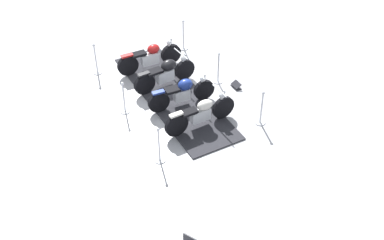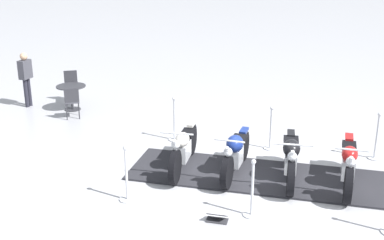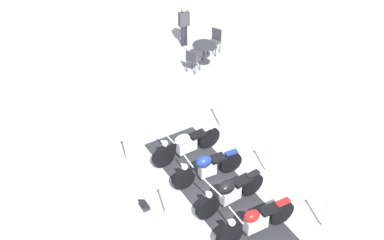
{
  "view_description": "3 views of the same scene",
  "coord_description": "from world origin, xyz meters",
  "px_view_note": "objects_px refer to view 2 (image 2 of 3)",
  "views": [
    {
      "loc": [
        0.34,
        -12.07,
        8.99
      ],
      "look_at": [
        0.54,
        -1.87,
        0.56
      ],
      "focal_mm": 44.84,
      "sensor_mm": 36.0,
      "label": 1
    },
    {
      "loc": [
        8.1,
        5.29,
        4.61
      ],
      "look_at": [
        0.18,
        -1.82,
        0.9
      ],
      "focal_mm": 46.89,
      "sensor_mm": 36.0,
      "label": 2
    },
    {
      "loc": [
        1.24,
        10.16,
        10.46
      ],
      "look_at": [
        0.62,
        -1.87,
        1.1
      ],
      "focal_mm": 49.49,
      "sensor_mm": 36.0,
      "label": 3
    }
  ],
  "objects_px": {
    "cafe_chair_near_table": "(72,100)",
    "stanchion_right_front": "(127,182)",
    "stanchion_left_front": "(174,126)",
    "info_placard": "(217,218)",
    "stanchion_left_rear": "(376,143)",
    "motorcycle_navy": "(236,153)",
    "bystander_person": "(26,75)",
    "motorcycle_maroon": "(348,164)",
    "stanchion_right_mid": "(252,197)",
    "cafe_chair_across_table": "(71,85)",
    "motorcycle_black": "(291,158)",
    "stanchion_left_mid": "(271,134)",
    "cafe_table": "(71,92)",
    "motorcycle_cream": "(183,148)"
  },
  "relations": [
    {
      "from": "cafe_chair_near_table",
      "to": "stanchion_right_front",
      "type": "bearing_deg",
      "value": -170.09
    },
    {
      "from": "cafe_chair_near_table",
      "to": "stanchion_left_front",
      "type": "bearing_deg",
      "value": -133.41
    },
    {
      "from": "info_placard",
      "to": "stanchion_left_rear",
      "type": "bearing_deg",
      "value": -129.25
    },
    {
      "from": "motorcycle_navy",
      "to": "bystander_person",
      "type": "relative_size",
      "value": 1.23
    },
    {
      "from": "motorcycle_maroon",
      "to": "stanchion_right_mid",
      "type": "distance_m",
      "value": 2.34
    },
    {
      "from": "stanchion_left_front",
      "to": "info_placard",
      "type": "bearing_deg",
      "value": 54.51
    },
    {
      "from": "motorcycle_maroon",
      "to": "cafe_chair_across_table",
      "type": "height_order",
      "value": "motorcycle_maroon"
    },
    {
      "from": "motorcycle_navy",
      "to": "motorcycle_black",
      "type": "relative_size",
      "value": 1.06
    },
    {
      "from": "stanchion_left_mid",
      "to": "stanchion_right_front",
      "type": "height_order",
      "value": "stanchion_right_front"
    },
    {
      "from": "cafe_chair_near_table",
      "to": "cafe_chair_across_table",
      "type": "xyz_separation_m",
      "value": [
        -0.93,
        -1.36,
        0.02
      ]
    },
    {
      "from": "motorcycle_maroon",
      "to": "bystander_person",
      "type": "height_order",
      "value": "bystander_person"
    },
    {
      "from": "cafe_table",
      "to": "stanchion_right_mid",
      "type": "bearing_deg",
      "value": 78.66
    },
    {
      "from": "motorcycle_black",
      "to": "cafe_chair_across_table",
      "type": "bearing_deg",
      "value": -124.24
    },
    {
      "from": "cafe_chair_near_table",
      "to": "bystander_person",
      "type": "height_order",
      "value": "bystander_person"
    },
    {
      "from": "stanchion_right_mid",
      "to": "motorcycle_navy",
      "type": "bearing_deg",
      "value": -132.69
    },
    {
      "from": "motorcycle_maroon",
      "to": "stanchion_left_front",
      "type": "distance_m",
      "value": 4.4
    },
    {
      "from": "motorcycle_black",
      "to": "cafe_chair_near_table",
      "type": "xyz_separation_m",
      "value": [
        0.62,
        -6.66,
        0.01
      ]
    },
    {
      "from": "stanchion_left_rear",
      "to": "motorcycle_black",
      "type": "bearing_deg",
      "value": -19.88
    },
    {
      "from": "cafe_chair_across_table",
      "to": "stanchion_left_front",
      "type": "bearing_deg",
      "value": 32.2
    },
    {
      "from": "motorcycle_black",
      "to": "cafe_table",
      "type": "height_order",
      "value": "motorcycle_black"
    },
    {
      "from": "motorcycle_black",
      "to": "cafe_table",
      "type": "xyz_separation_m",
      "value": [
        0.16,
        -7.33,
        0.04
      ]
    },
    {
      "from": "stanchion_left_mid",
      "to": "motorcycle_maroon",
      "type": "bearing_deg",
      "value": 73.55
    },
    {
      "from": "motorcycle_black",
      "to": "motorcycle_maroon",
      "type": "distance_m",
      "value": 1.13
    },
    {
      "from": "motorcycle_navy",
      "to": "info_placard",
      "type": "bearing_deg",
      "value": 4.25
    },
    {
      "from": "motorcycle_maroon",
      "to": "cafe_chair_near_table",
      "type": "height_order",
      "value": "motorcycle_maroon"
    },
    {
      "from": "motorcycle_maroon",
      "to": "stanchion_right_front",
      "type": "relative_size",
      "value": 1.87
    },
    {
      "from": "motorcycle_navy",
      "to": "motorcycle_cream",
      "type": "bearing_deg",
      "value": -86.13
    },
    {
      "from": "motorcycle_black",
      "to": "info_placard",
      "type": "relative_size",
      "value": 4.42
    },
    {
      "from": "motorcycle_navy",
      "to": "cafe_chair_across_table",
      "type": "distance_m",
      "value": 7.06
    },
    {
      "from": "stanchion_left_front",
      "to": "cafe_chair_near_table",
      "type": "bearing_deg",
      "value": -77.65
    },
    {
      "from": "bystander_person",
      "to": "cafe_chair_near_table",
      "type": "bearing_deg",
      "value": -14.26
    },
    {
      "from": "motorcycle_black",
      "to": "cafe_table",
      "type": "distance_m",
      "value": 7.34
    },
    {
      "from": "stanchion_right_mid",
      "to": "cafe_table",
      "type": "xyz_separation_m",
      "value": [
        -1.52,
        -7.57,
        0.18
      ]
    },
    {
      "from": "motorcycle_navy",
      "to": "stanchion_left_rear",
      "type": "height_order",
      "value": "stanchion_left_rear"
    },
    {
      "from": "stanchion_right_mid",
      "to": "cafe_chair_near_table",
      "type": "distance_m",
      "value": 6.98
    },
    {
      "from": "motorcycle_cream",
      "to": "stanchion_right_front",
      "type": "distance_m",
      "value": 1.74
    },
    {
      "from": "stanchion_left_mid",
      "to": "stanchion_right_mid",
      "type": "xyz_separation_m",
      "value": [
        2.88,
        1.51,
        0.0
      ]
    },
    {
      "from": "info_placard",
      "to": "cafe_chair_across_table",
      "type": "xyz_separation_m",
      "value": [
        -2.56,
        -7.92,
        0.5
      ]
    },
    {
      "from": "stanchion_right_front",
      "to": "info_placard",
      "type": "xyz_separation_m",
      "value": [
        -0.54,
        1.77,
        -0.32
      ]
    },
    {
      "from": "stanchion_left_mid",
      "to": "bystander_person",
      "type": "relative_size",
      "value": 0.65
    },
    {
      "from": "stanchion_left_front",
      "to": "bystander_person",
      "type": "xyz_separation_m",
      "value": [
        0.94,
        -5.23,
        0.61
      ]
    },
    {
      "from": "motorcycle_black",
      "to": "bystander_person",
      "type": "xyz_separation_m",
      "value": [
        0.85,
        -8.61,
        0.46
      ]
    },
    {
      "from": "stanchion_left_mid",
      "to": "info_placard",
      "type": "xyz_separation_m",
      "value": [
        3.45,
        1.18,
        -0.32
      ]
    },
    {
      "from": "motorcycle_cream",
      "to": "stanchion_left_rear",
      "type": "bearing_deg",
      "value": 110.01
    },
    {
      "from": "stanchion_left_mid",
      "to": "stanchion_right_mid",
      "type": "bearing_deg",
      "value": 27.68
    },
    {
      "from": "cafe_chair_near_table",
      "to": "motorcycle_cream",
      "type": "bearing_deg",
      "value": -151.09
    },
    {
      "from": "stanchion_left_front",
      "to": "cafe_table",
      "type": "height_order",
      "value": "stanchion_left_front"
    },
    {
      "from": "motorcycle_navy",
      "to": "stanchion_right_front",
      "type": "relative_size",
      "value": 1.81
    },
    {
      "from": "motorcycle_black",
      "to": "cafe_chair_near_table",
      "type": "distance_m",
      "value": 6.69
    },
    {
      "from": "stanchion_right_front",
      "to": "cafe_chair_across_table",
      "type": "xyz_separation_m",
      "value": [
        -3.1,
        -6.14,
        0.17
      ]
    }
  ]
}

